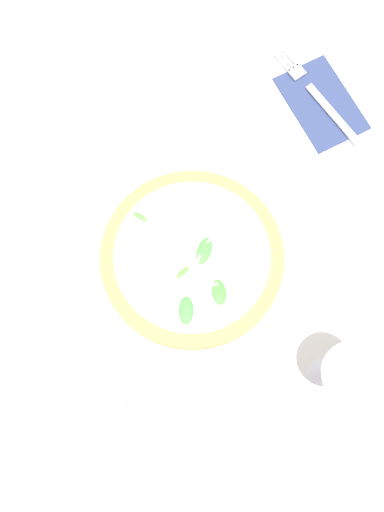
% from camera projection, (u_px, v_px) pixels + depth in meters
% --- Properties ---
extents(ground_plane, '(6.00, 6.00, 0.00)m').
position_uv_depth(ground_plane, '(213.00, 270.00, 0.93)').
color(ground_plane, silver).
extents(pizza_arugula_main, '(0.30, 0.30, 0.05)m').
position_uv_depth(pizza_arugula_main, '(192.00, 258.00, 0.91)').
color(pizza_arugula_main, white).
rests_on(pizza_arugula_main, ground_plane).
extents(wine_glass, '(0.08, 0.08, 0.15)m').
position_uv_depth(wine_glass, '(345.00, 377.00, 0.78)').
color(wine_glass, white).
rests_on(wine_glass, ground_plane).
extents(napkin, '(0.17, 0.12, 0.01)m').
position_uv_depth(napkin, '(321.00, 103.00, 1.00)').
color(napkin, navy).
rests_on(napkin, ground_plane).
extents(fork, '(0.22, 0.02, 0.00)m').
position_uv_depth(fork, '(319.00, 98.00, 1.00)').
color(fork, silver).
rests_on(fork, ground_plane).
extents(side_plate_white, '(0.16, 0.16, 0.02)m').
position_uv_depth(side_plate_white, '(88.00, 444.00, 0.85)').
color(side_plate_white, white).
rests_on(side_plate_white, ground_plane).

